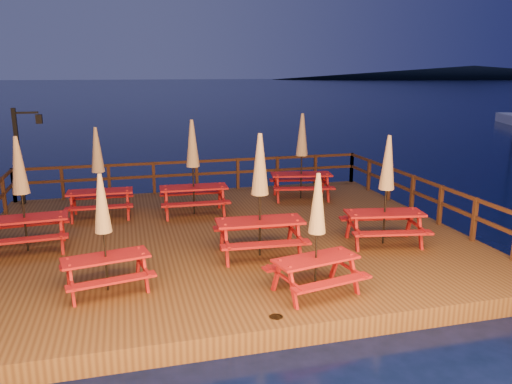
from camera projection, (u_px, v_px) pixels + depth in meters
ground at (224, 248)px, 12.96m from camera, size 500.00×500.00×0.00m
deck at (224, 241)px, 12.91m from camera, size 12.00×10.00×0.40m
deck_piles at (224, 259)px, 13.03m from camera, size 11.44×9.44×1.40m
railing at (212, 190)px, 14.35m from camera, size 11.80×9.75×1.10m
lamp_post at (23, 147)px, 15.38m from camera, size 0.85×0.18×3.00m
headland_right at (474, 72)px, 273.86m from camera, size 230.40×86.40×7.00m
picnic_table_0 at (98, 171)px, 14.02m from camera, size 1.84×1.53×2.58m
picnic_table_1 at (302, 155)px, 16.09m from camera, size 2.20×1.93×2.78m
picnic_table_2 at (260, 194)px, 11.03m from camera, size 2.04×1.71×2.79m
picnic_table_3 at (104, 231)px, 9.29m from camera, size 1.83×1.60×2.28m
picnic_table_4 at (21, 193)px, 11.33m from camera, size 1.99×1.68×2.69m
picnic_table_5 at (386, 189)px, 11.84m from camera, size 2.08×1.81×2.64m
picnic_table_6 at (317, 232)px, 9.21m from camera, size 1.86×1.64×2.31m
picnic_table_7 at (193, 166)px, 14.30m from camera, size 1.99×1.66×2.76m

